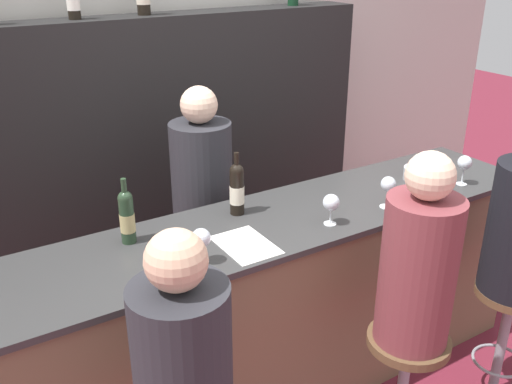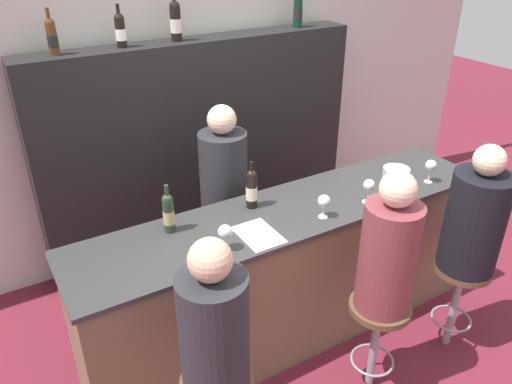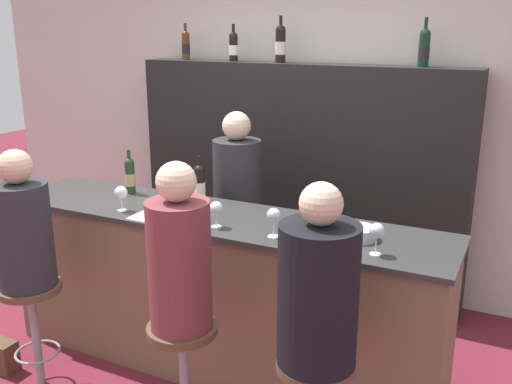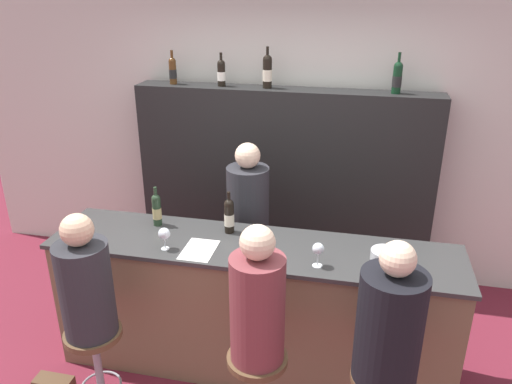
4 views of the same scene
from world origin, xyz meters
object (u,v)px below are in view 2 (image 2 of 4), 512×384
at_px(wine_glass_1, 324,202).
at_px(wine_glass_3, 431,166).
at_px(guest_seated_middle, 389,251).
at_px(guest_seated_right, 475,218).
at_px(bar_stool_middle, 378,324).
at_px(bartender, 225,216).
at_px(wine_bottle_counter_0, 168,212).
at_px(wine_glass_2, 369,186).
at_px(bar_stool_right, 459,284).
at_px(guest_seated_left, 214,326).
at_px(metal_bowl, 396,173).
at_px(wine_bottle_counter_1, 252,188).
at_px(wine_glass_0, 225,232).
at_px(wine_bottle_backbar_1, 120,30).
at_px(wine_bottle_backbar_2, 176,21).
at_px(wine_bottle_backbar_3, 298,11).
at_px(wine_bottle_backbar_0, 52,36).

distance_m(wine_glass_1, wine_glass_3, 0.91).
relative_size(guest_seated_middle, guest_seated_right, 1.01).
distance_m(bar_stool_middle, bartender, 1.32).
bearing_deg(wine_glass_1, wine_bottle_counter_0, 158.97).
distance_m(guest_seated_right, bartender, 1.68).
bearing_deg(wine_glass_3, wine_glass_2, 180.00).
xyz_separation_m(wine_glass_2, bar_stool_right, (0.43, -0.48, -0.63)).
height_order(bar_stool_right, guest_seated_right, guest_seated_right).
height_order(guest_seated_left, bartender, bartender).
distance_m(metal_bowl, bar_stool_middle, 1.10).
bearing_deg(guest_seated_left, wine_glass_2, 19.88).
bearing_deg(wine_bottle_counter_1, wine_glass_2, -26.40).
bearing_deg(bar_stool_right, wine_bottle_counter_0, 153.69).
distance_m(guest_seated_left, bar_stool_right, 1.84).
bearing_deg(wine_glass_0, wine_glass_3, 0.00).
distance_m(wine_bottle_backbar_1, wine_glass_1, 1.82).
xyz_separation_m(wine_bottle_counter_0, wine_bottle_backbar_1, (0.18, 1.14, 0.81)).
height_order(wine_bottle_counter_0, guest_seated_middle, guest_seated_middle).
bearing_deg(wine_bottle_counter_0, guest_seated_right, -26.31).
bearing_deg(metal_bowl, wine_bottle_backbar_1, 138.02).
bearing_deg(wine_bottle_backbar_1, bar_stool_right, -53.23).
bearing_deg(wine_bottle_counter_1, metal_bowl, -8.38).
bearing_deg(wine_glass_2, bar_stool_middle, -120.29).
bearing_deg(wine_glass_2, wine_bottle_counter_0, 164.78).
bearing_deg(wine_glass_0, wine_bottle_backbar_2, 74.78).
bearing_deg(wine_bottle_backbar_1, bar_stool_middle, -69.14).
bearing_deg(metal_bowl, wine_glass_3, -51.11).
bearing_deg(guest_seated_middle, bartender, 105.56).
relative_size(wine_bottle_backbar_3, bar_stool_right, 0.50).
height_order(wine_bottle_backbar_1, guest_seated_left, wine_bottle_backbar_1).
height_order(wine_glass_3, bar_stool_middle, wine_glass_3).
relative_size(wine_glass_1, bar_stool_right, 0.23).
xyz_separation_m(wine_glass_1, guest_seated_left, (-0.99, -0.48, -0.12)).
bearing_deg(guest_seated_middle, wine_bottle_backbar_3, 69.53).
bearing_deg(bartender, wine_glass_1, -70.20).
bearing_deg(wine_glass_2, wine_bottle_backbar_3, 73.10).
distance_m(wine_bottle_backbar_0, guest_seated_middle, 2.47).
relative_size(wine_glass_1, wine_glass_2, 0.93).
distance_m(wine_bottle_backbar_2, guest_seated_middle, 2.20).
relative_size(wine_bottle_backbar_0, guest_seated_middle, 0.35).
distance_m(wine_glass_0, guest_seated_right, 1.54).
bearing_deg(wine_glass_1, wine_glass_3, 0.00).
height_order(wine_bottle_counter_0, wine_glass_0, wine_bottle_counter_0).
bearing_deg(wine_bottle_backbar_2, bar_stool_middle, -80.16).
bearing_deg(wine_glass_0, wine_glass_2, 0.00).
relative_size(wine_glass_0, bartender, 0.10).
height_order(wine_glass_2, guest_seated_right, guest_seated_right).
xyz_separation_m(metal_bowl, bar_stool_right, (0.02, -0.66, -0.54)).
height_order(wine_bottle_backbar_0, wine_glass_1, wine_bottle_backbar_0).
xyz_separation_m(wine_bottle_backbar_2, bartender, (-0.01, -0.70, -1.27)).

